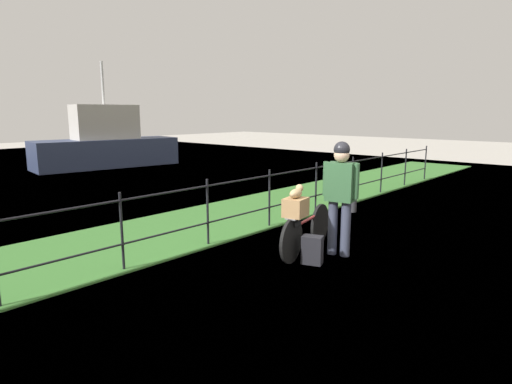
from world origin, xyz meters
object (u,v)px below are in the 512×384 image
Objects in this scene: backpack_on_paving at (312,250)px; moored_boat_mid at (106,145)px; wooden_crate at (296,207)px; terrier_dog at (297,192)px; bicycle_main at (306,231)px; mooring_bollard at (352,202)px; cyclist_person at (340,188)px.

backpack_on_paving is 12.72m from moored_boat_mid.
wooden_crate is 0.21m from terrier_dog.
bicycle_main is 12.30m from moored_boat_mid.
wooden_crate is 0.80× the size of mooring_bollard.
cyclist_person is at bearing -154.23° from mooring_bollard.
backpack_on_paving is at bearing -83.31° from terrier_dog.
mooring_bollard is at bearing -92.46° from moored_boat_mid.
bicycle_main reaches higher than backpack_on_paving.
terrier_dog reaches higher than bicycle_main.
cyclist_person reaches higher than mooring_bollard.
wooden_crate is at bearing 171.48° from backpack_on_paving.
moored_boat_mid is (3.36, 11.82, 0.52)m from bicycle_main.
wooden_crate is at bearing -168.45° from bicycle_main.
cyclist_person is at bearing 62.62° from backpack_on_paving.
bicycle_main is 0.99× the size of cyclist_person.
moored_boat_mid is (0.47, 10.95, 0.65)m from mooring_bollard.
cyclist_person is 4.21× the size of backpack_on_paving.
mooring_bollard is (3.21, 1.20, 0.01)m from backpack_on_paving.
terrier_dog is 0.77× the size of mooring_bollard.
terrier_dog is (-0.35, -0.07, 0.64)m from bicycle_main.
wooden_crate is at bearing -168.45° from terrier_dog.
backpack_on_paving is at bearing -133.64° from bicycle_main.
wooden_crate is 0.75m from cyclist_person.
bicycle_main is at bearing -105.86° from moored_boat_mid.
backpack_on_paving is at bearing -77.98° from wooden_crate.
mooring_bollard is (3.26, 0.94, -0.57)m from wooden_crate.
terrier_dog is 3.46m from mooring_bollard.
cyclist_person is (0.61, -0.33, 0.01)m from terrier_dog.
moored_boat_mid is at bearing 72.67° from terrier_dog.
terrier_dog reaches higher than backpack_on_paving.
bicycle_main is at bearing 122.19° from cyclist_person.
bicycle_main is at bearing 115.81° from backpack_on_paving.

